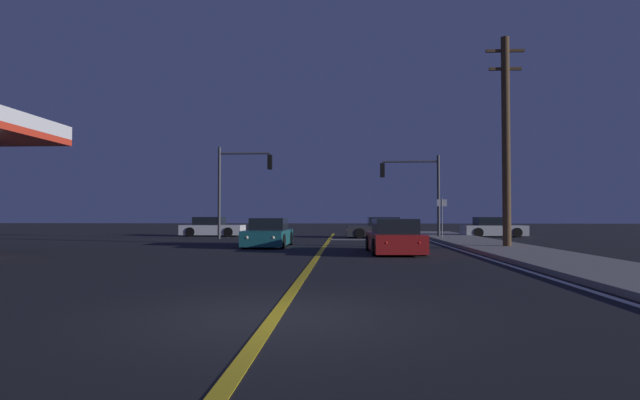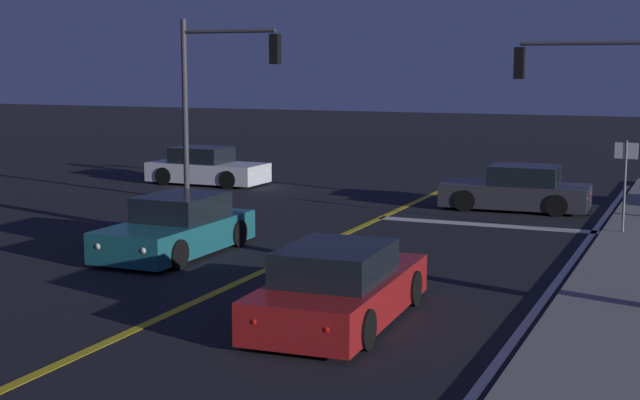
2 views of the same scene
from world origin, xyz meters
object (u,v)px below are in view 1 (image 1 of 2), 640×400
at_px(car_side_waiting_charcoal, 380,229).
at_px(traffic_signal_near_right, 416,183).
at_px(car_following_oncoming_silver, 493,228).
at_px(utility_pole_right, 506,140).
at_px(car_parked_curb_red, 394,238).
at_px(traffic_signal_far_left, 238,178).
at_px(car_distant_tail_teal, 268,234).
at_px(car_far_approaching_white, 212,228).
at_px(street_sign_corner, 442,212).

relative_size(car_side_waiting_charcoal, traffic_signal_near_right, 0.83).
distance_m(car_following_oncoming_silver, utility_pole_right, 13.54).
height_order(car_parked_curb_red, utility_pole_right, utility_pole_right).
height_order(car_following_oncoming_silver, utility_pole_right, utility_pole_right).
distance_m(car_side_waiting_charcoal, traffic_signal_near_right, 3.78).
bearing_deg(traffic_signal_near_right, car_following_oncoming_silver, -157.38).
bearing_deg(traffic_signal_far_left, car_following_oncoming_silver, 12.41).
distance_m(car_following_oncoming_silver, traffic_signal_far_left, 17.29).
bearing_deg(car_parked_curb_red, car_distant_tail_teal, 142.68).
height_order(car_parked_curb_red, car_following_oncoming_silver, same).
bearing_deg(traffic_signal_near_right, car_far_approaching_white, -9.79).
bearing_deg(traffic_signal_near_right, car_side_waiting_charcoal, -17.84).
xyz_separation_m(traffic_signal_near_right, street_sign_corner, (1.10, -2.80, -1.90)).
distance_m(traffic_signal_near_right, street_sign_corner, 3.56).
bearing_deg(car_side_waiting_charcoal, utility_pole_right, -158.59).
bearing_deg(car_parked_curb_red, utility_pole_right, 22.98).
bearing_deg(traffic_signal_far_left, street_sign_corner, -6.50).
relative_size(traffic_signal_far_left, street_sign_corner, 2.34).
bearing_deg(street_sign_corner, traffic_signal_far_left, 173.50).
xyz_separation_m(car_following_oncoming_silver, car_side_waiting_charcoal, (-7.64, -1.53, 0.00)).
xyz_separation_m(traffic_signal_far_left, street_sign_corner, (12.29, -1.40, -2.14)).
bearing_deg(car_far_approaching_white, car_side_waiting_charcoal, 82.98).
relative_size(car_distant_tail_teal, car_side_waiting_charcoal, 1.00).
xyz_separation_m(car_parked_curb_red, car_following_oncoming_silver, (7.99, 14.97, -0.00)).
relative_size(traffic_signal_near_right, street_sign_corner, 2.17).
height_order(car_distant_tail_teal, car_following_oncoming_silver, same).
bearing_deg(car_following_oncoming_silver, car_side_waiting_charcoal, -80.65).
xyz_separation_m(car_following_oncoming_silver, traffic_signal_far_left, (-16.59, -3.65, 3.20)).
xyz_separation_m(car_distant_tail_teal, car_far_approaching_white, (-5.71, 11.24, -0.00)).
relative_size(car_following_oncoming_silver, traffic_signal_near_right, 0.79).
relative_size(car_parked_curb_red, car_side_waiting_charcoal, 1.06).
bearing_deg(car_parked_curb_red, street_sign_corner, 67.15).
bearing_deg(car_distant_tail_teal, utility_pole_right, 172.77).
xyz_separation_m(car_distant_tail_teal, car_following_oncoming_silver, (13.54, 11.10, -0.00)).
height_order(car_parked_curb_red, car_distant_tail_teal, same).
bearing_deg(traffic_signal_near_right, traffic_signal_far_left, 7.13).
bearing_deg(utility_pole_right, car_far_approaching_white, 142.18).
distance_m(car_following_oncoming_silver, car_side_waiting_charcoal, 7.80).
height_order(car_parked_curb_red, car_side_waiting_charcoal, same).
xyz_separation_m(car_distant_tail_teal, car_side_waiting_charcoal, (5.90, 9.57, -0.00)).
distance_m(car_parked_curb_red, car_following_oncoming_silver, 16.97).
bearing_deg(car_side_waiting_charcoal, traffic_signal_far_left, 101.47).
height_order(car_far_approaching_white, street_sign_corner, street_sign_corner).
xyz_separation_m(car_distant_tail_teal, traffic_signal_near_right, (8.14, 8.85, 2.96)).
bearing_deg(traffic_signal_far_left, utility_pole_right, -33.02).
relative_size(car_parked_curb_red, utility_pole_right, 0.50).
xyz_separation_m(car_far_approaching_white, utility_pole_right, (16.34, -12.68, 4.19)).
bearing_deg(car_side_waiting_charcoal, street_sign_corner, -138.40).
height_order(car_parked_curb_red, traffic_signal_far_left, traffic_signal_far_left).
distance_m(car_far_approaching_white, traffic_signal_near_right, 14.36).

